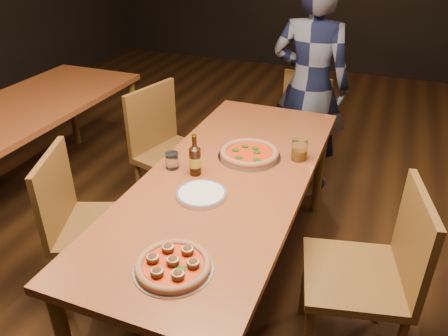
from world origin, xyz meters
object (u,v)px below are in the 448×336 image
(table_left, at_px, (17,119))
(beer_bottle, at_px, (195,161))
(water_glass, at_px, (172,160))
(chair_main_sw, at_px, (177,155))
(pizza_meatball, at_px, (173,265))
(chair_main_nw, at_px, (101,227))
(chair_main_e, at_px, (355,275))
(pizza_margherita, at_px, (249,153))
(diner, at_px, (310,86))
(plate_stack, at_px, (201,194))
(table_main, at_px, (227,187))
(chair_end, at_px, (291,130))
(amber_glass, at_px, (299,150))

(table_left, bearing_deg, beer_bottle, -12.69)
(water_glass, bearing_deg, beer_bottle, -5.71)
(chair_main_sw, xyz_separation_m, pizza_meatball, (0.63, -1.26, 0.28))
(pizza_meatball, xyz_separation_m, beer_bottle, (-0.22, 0.67, 0.06))
(beer_bottle, bearing_deg, water_glass, 174.29)
(chair_main_nw, distance_m, water_glass, 0.52)
(chair_main_e, xyz_separation_m, pizza_margherita, (-0.66, 0.44, 0.28))
(chair_main_e, height_order, diner, diner)
(pizza_meatball, bearing_deg, pizza_margherita, 91.08)
(plate_stack, bearing_deg, chair_main_nw, -171.56)
(chair_main_e, xyz_separation_m, plate_stack, (-0.75, -0.02, 0.27))
(table_left, distance_m, diner, 2.12)
(beer_bottle, bearing_deg, chair_main_nw, -149.30)
(table_main, height_order, table_left, same)
(chair_end, relative_size, pizza_meatball, 2.93)
(chair_main_nw, xyz_separation_m, pizza_margherita, (0.64, 0.54, 0.30))
(chair_main_sw, bearing_deg, beer_bottle, -130.48)
(pizza_margherita, relative_size, beer_bottle, 1.60)
(chair_main_e, distance_m, diner, 1.68)
(water_glass, xyz_separation_m, diner, (0.44, 1.37, 0.02))
(chair_main_nw, relative_size, chair_main_sw, 0.96)
(chair_end, relative_size, pizza_margherita, 2.56)
(table_main, height_order, pizza_meatball, pizza_meatball)
(chair_end, bearing_deg, pizza_meatball, -70.26)
(table_main, bearing_deg, beer_bottle, -163.60)
(table_left, xyz_separation_m, chair_end, (1.73, 1.02, -0.23))
(chair_main_nw, distance_m, chair_end, 1.75)
(beer_bottle, bearing_deg, chair_main_sw, 125.59)
(chair_main_e, bearing_deg, amber_glass, -155.26)
(table_left, distance_m, chair_main_sw, 1.16)
(chair_end, bearing_deg, chair_main_e, -47.29)
(pizza_margherita, xyz_separation_m, plate_stack, (-0.09, -0.46, -0.01))
(pizza_margherita, xyz_separation_m, water_glass, (-0.34, -0.26, 0.02))
(plate_stack, xyz_separation_m, amber_glass, (0.35, 0.54, 0.04))
(table_main, height_order, chair_end, chair_end)
(chair_end, height_order, pizza_meatball, chair_end)
(diner, bearing_deg, water_glass, 75.43)
(pizza_meatball, bearing_deg, chair_end, 90.75)
(amber_glass, relative_size, diner, 0.07)
(table_left, relative_size, water_glass, 22.84)
(table_main, distance_m, water_glass, 0.32)
(chair_main_nw, xyz_separation_m, chair_main_sw, (0.03, 0.85, 0.02))
(table_left, height_order, beer_bottle, beer_bottle)
(plate_stack, height_order, amber_glass, amber_glass)
(table_left, distance_m, beer_bottle, 1.59)
(table_main, relative_size, pizza_margherita, 5.74)
(chair_end, distance_m, water_glass, 1.43)
(table_left, height_order, chair_main_sw, chair_main_sw)
(pizza_margherita, xyz_separation_m, amber_glass, (0.26, 0.08, 0.03))
(pizza_meatball, bearing_deg, plate_stack, 101.95)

